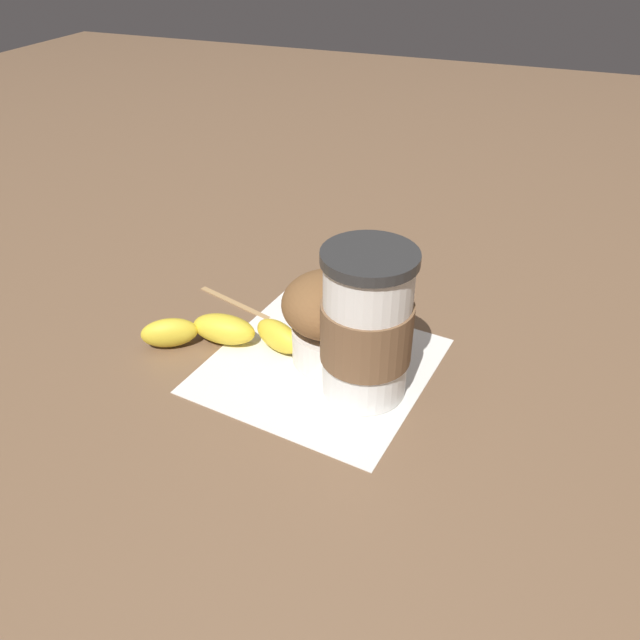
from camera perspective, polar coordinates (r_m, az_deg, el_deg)
The scene contains 6 objects.
ground_plane at distance 0.65m, azimuth -0.00°, elevation -4.17°, with size 3.00×3.00×0.00m, color brown.
paper_napkin at distance 0.65m, azimuth -0.00°, elevation -4.12°, with size 0.22×0.22×0.00m, color white.
coffee_cup at distance 0.57m, azimuth 4.28°, elevation -0.60°, with size 0.09×0.09×0.15m.
muffin at distance 0.62m, azimuth 0.95°, elevation 0.41°, with size 0.10×0.10×0.10m.
banana at distance 0.67m, azimuth -8.71°, elevation -1.01°, with size 0.18×0.09×0.03m.
wooden_stirrer at distance 0.75m, azimuth -7.83°, elevation 1.61°, with size 0.11×0.01×0.00m, color tan.
Camera 1 is at (-0.18, 0.47, 0.40)m, focal length 35.00 mm.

